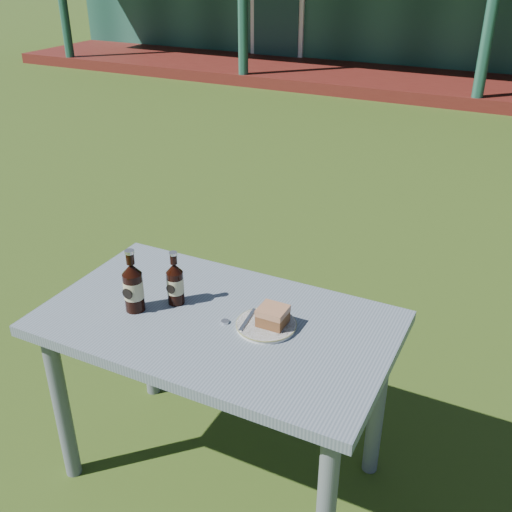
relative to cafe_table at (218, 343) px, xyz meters
The scene contains 8 objects.
ground 1.72m from the cafe_table, 90.00° to the left, with size 80.00×80.00×0.00m, color #334916.
cafe_table is the anchor object (origin of this frame).
plate 0.21m from the cafe_table, ahead, with size 0.20×0.20×0.01m.
cake_slice 0.25m from the cafe_table, 11.21° to the left, with size 0.09×0.09×0.06m.
fork 0.16m from the cafe_table, 10.31° to the left, with size 0.01×0.14×0.00m, color silver.
cola_bottle_near 0.26m from the cafe_table, behind, with size 0.06×0.06×0.20m.
cola_bottle_far 0.35m from the cafe_table, 164.76° to the right, with size 0.07×0.07×0.23m.
bottle_cap 0.11m from the cafe_table, 14.26° to the right, with size 0.03×0.03×0.01m, color silver.
Camera 1 is at (0.88, -3.07, 1.86)m, focal length 42.00 mm.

